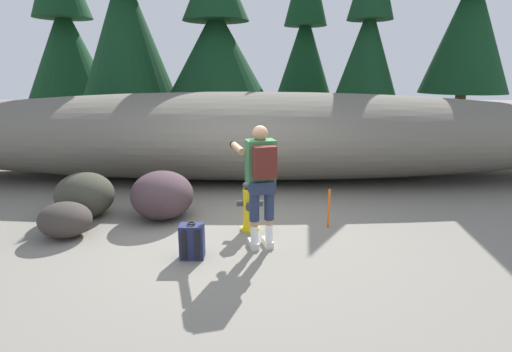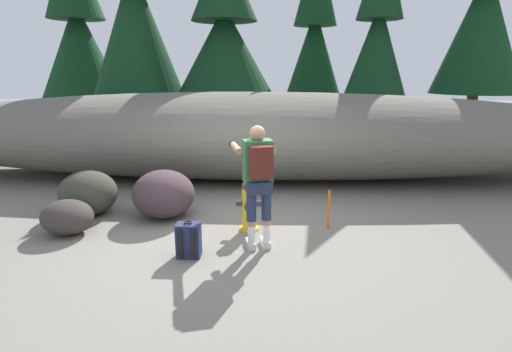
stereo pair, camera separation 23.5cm
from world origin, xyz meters
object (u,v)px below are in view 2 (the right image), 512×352
at_px(survey_stake, 329,209).
at_px(spare_backpack, 189,240).
at_px(boulder_large, 88,193).
at_px(utility_worker, 258,172).
at_px(boulder_small, 67,217).
at_px(fire_hydrant, 249,206).
at_px(boulder_mid, 164,194).

bearing_deg(survey_stake, spare_backpack, -151.13).
relative_size(spare_backpack, boulder_large, 0.51).
xyz_separation_m(utility_worker, boulder_small, (-2.77, 0.31, -0.78)).
bearing_deg(fire_hydrant, utility_worker, -74.81).
bearing_deg(boulder_large, spare_backpack, -36.57).
xyz_separation_m(utility_worker, boulder_mid, (-1.56, 1.07, -0.65)).
relative_size(utility_worker, spare_backpack, 3.46).
relative_size(boulder_small, survey_stake, 1.27).
bearing_deg(boulder_mid, boulder_large, 178.09).
distance_m(spare_backpack, boulder_small, 2.02).
bearing_deg(boulder_large, boulder_small, -86.61).
distance_m(boulder_large, survey_stake, 3.86).
height_order(utility_worker, survey_stake, utility_worker).
relative_size(boulder_large, survey_stake, 1.53).
relative_size(spare_backpack, survey_stake, 0.78).
distance_m(boulder_large, boulder_mid, 1.26).
xyz_separation_m(fire_hydrant, survey_stake, (1.18, 0.12, -0.07)).
distance_m(boulder_small, survey_stake, 3.81).
height_order(boulder_mid, boulder_small, boulder_mid).
bearing_deg(survey_stake, boulder_large, 173.78).
bearing_deg(boulder_mid, survey_stake, -8.30).
bearing_deg(boulder_large, fire_hydrant, -11.47).
relative_size(boulder_large, boulder_mid, 0.92).
xyz_separation_m(fire_hydrant, utility_worker, (0.15, -0.57, 0.66)).
bearing_deg(survey_stake, boulder_mid, 171.70).
bearing_deg(utility_worker, boulder_small, 68.52).
relative_size(utility_worker, boulder_small, 2.14).
height_order(fire_hydrant, boulder_mid, fire_hydrant).
height_order(boulder_large, boulder_mid, boulder_mid).
relative_size(boulder_mid, boulder_small, 1.30).
bearing_deg(survey_stake, fire_hydrant, -174.11).
bearing_deg(boulder_small, survey_stake, 5.71).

